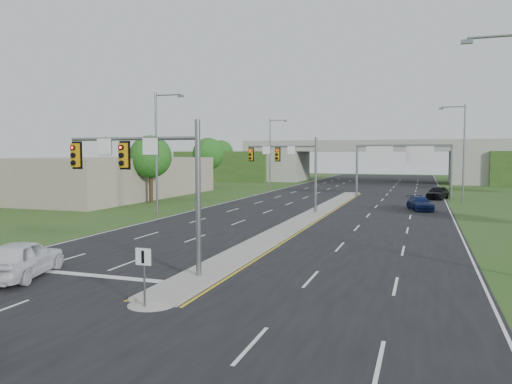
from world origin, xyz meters
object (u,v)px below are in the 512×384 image
Objects in this scene: signal_mast_far at (291,162)px; keep_right_sign at (144,267)px; signal_mast_near at (151,172)px; sign_gantry at (402,156)px; overpass at (373,164)px; car_far_b at (420,203)px; car_far_c at (438,193)px; car_white at (22,258)px.

keep_right_sign is at bearing -85.61° from signal_mast_far.
signal_mast_near is at bearing -90.00° from signal_mast_far.
keep_right_sign is 50.04m from sign_gantry.
car_far_b is at bearing -79.44° from overpass.
signal_mast_near is 80.11m from overpass.
signal_mast_near is 1.00× the size of signal_mast_far.
signal_mast_near is 46.71m from car_far_c.
keep_right_sign is 0.49× the size of car_far_b.
car_far_c is (4.32, -0.38, -4.42)m from sign_gantry.
car_far_b is (11.32, 6.51, -4.05)m from signal_mast_far.
signal_mast_far is 29.71m from keep_right_sign.
signal_mast_far is 1.55× the size of car_far_b.
overpass is at bearing 90.00° from keep_right_sign.
car_far_b is at bearing -82.37° from car_far_c.
overpass is at bearing -111.26° from car_white.
sign_gantry reaches higher than car_far_c.
car_white reaches higher than car_far_c.
overpass is (0.00, 84.53, 2.04)m from keep_right_sign.
signal_mast_near is at bearing 116.94° from keep_right_sign.
overpass reaches higher than car_far_c.
car_far_b is at bearing 75.87° from keep_right_sign.
overpass is 15.92× the size of car_white.
overpass is 37.22m from car_far_c.
car_white is (-5.29, -27.23, -3.85)m from signal_mast_far.
signal_mast_near is at bearing -91.62° from overpass.
car_far_b is 0.96× the size of car_far_c.
keep_right_sign is (2.26, -29.45, -3.21)m from signal_mast_far.
car_white is (-7.55, 2.22, -0.64)m from keep_right_sign.
sign_gantry is (8.95, 44.99, 0.51)m from signal_mast_near.
signal_mast_far is at bearing -92.35° from overpass.
signal_mast_near is 1.39× the size of car_white.
sign_gantry is at bearing 84.67° from car_far_b.
keep_right_sign is at bearing 147.58° from car_white.
car_far_b is at bearing -132.22° from car_white.
keep_right_sign is at bearing -97.70° from sign_gantry.
signal_mast_far is 55.13m from overpass.
car_white is (-14.23, -47.23, -4.36)m from sign_gantry.
signal_mast_far reaches higher than sign_gantry.
car_far_c reaches higher than car_far_b.
car_far_b is 13.25m from car_far_c.
keep_right_sign is 0.47× the size of car_far_c.
signal_mast_far is 1.49× the size of car_far_c.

